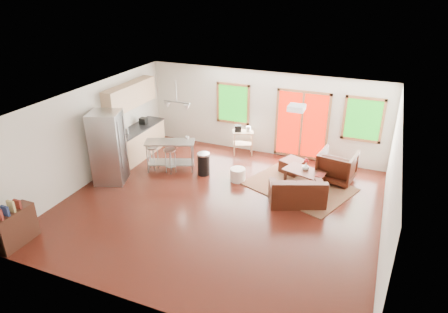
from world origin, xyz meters
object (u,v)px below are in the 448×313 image
at_px(coffee_table, 304,173).
at_px(loveseat, 297,194).
at_px(rug, 299,186).
at_px(island, 170,150).
at_px(kitchen_cart, 242,135).
at_px(armchair, 337,165).
at_px(ottoman, 293,166).
at_px(refrigerator, 109,148).

bearing_deg(coffee_table, loveseat, -86.75).
height_order(rug, island, island).
relative_size(island, kitchen_cart, 1.55).
bearing_deg(island, armchair, 13.99).
height_order(rug, armchair, armchair).
distance_m(ottoman, island, 3.53).
bearing_deg(ottoman, armchair, -1.78).
xyz_separation_m(ottoman, island, (-3.31, -1.17, 0.41)).
relative_size(rug, armchair, 2.67).
bearing_deg(refrigerator, kitchen_cart, 29.01).
xyz_separation_m(refrigerator, island, (1.17, 1.21, -0.38)).
height_order(loveseat, island, island).
bearing_deg(loveseat, kitchen_cart, 112.79).
bearing_deg(armchair, refrigerator, 30.85).
distance_m(ottoman, refrigerator, 5.13).
relative_size(ottoman, refrigerator, 0.29).
xyz_separation_m(armchair, ottoman, (-1.22, 0.04, -0.29)).
height_order(armchair, refrigerator, refrigerator).
height_order(ottoman, refrigerator, refrigerator).
distance_m(loveseat, island, 3.86).
relative_size(ottoman, island, 0.38).
bearing_deg(armchair, rug, 49.93).
bearing_deg(refrigerator, island, 26.86).
xyz_separation_m(loveseat, kitchen_cart, (-2.28, 2.30, 0.38)).
xyz_separation_m(loveseat, armchair, (0.71, 1.61, 0.20)).
relative_size(loveseat, ottoman, 2.64).
xyz_separation_m(rug, island, (-3.68, -0.39, 0.59)).
bearing_deg(coffee_table, kitchen_cart, 150.76).
bearing_deg(ottoman, coffee_table, -53.21).
bearing_deg(refrigerator, ottoman, 8.82).
height_order(armchair, island, armchair).
distance_m(coffee_table, armchair, 0.96).
distance_m(coffee_table, kitchen_cart, 2.56).
relative_size(coffee_table, armchair, 1.24).
relative_size(armchair, ottoman, 1.66).
relative_size(rug, ottoman, 4.42).
bearing_deg(ottoman, refrigerator, -152.03).
distance_m(loveseat, kitchen_cart, 3.26).
height_order(rug, coffee_table, coffee_table).
height_order(island, kitchen_cart, kitchen_cart).
height_order(loveseat, ottoman, loveseat).
relative_size(coffee_table, kitchen_cart, 1.22).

